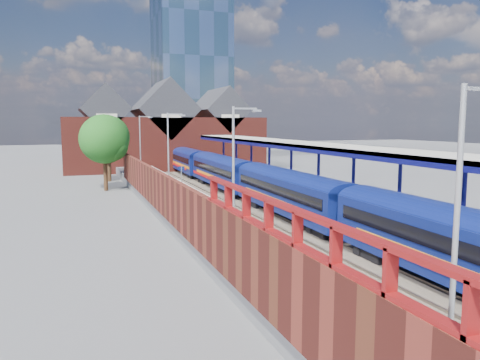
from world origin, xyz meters
The scene contains 23 objects.
ground centered at (0.00, 30.00, 0.00)m, with size 240.00×240.00×0.00m, color #5B5B5E.
ballast_bed centered at (0.00, 20.00, 0.03)m, with size 6.00×76.00×0.06m, color #473D33.
rails centered at (0.00, 20.00, 0.12)m, with size 4.51×76.00×0.14m.
left_platform centered at (-5.50, 20.00, 0.50)m, with size 5.00×76.00×1.00m, color #565659.
right_platform centered at (6.00, 20.00, 0.50)m, with size 6.00×76.00×1.00m, color #565659.
coping_left centered at (-3.15, 20.00, 1.02)m, with size 0.30×76.00×0.05m, color silver.
coping_right centered at (3.15, 20.00, 1.02)m, with size 0.30×76.00×0.05m, color silver.
yellow_line centered at (-3.75, 20.00, 1.01)m, with size 0.14×76.00×0.01m, color yellow.
train centered at (1.49, 24.11, 2.12)m, with size 3.07×65.94×3.45m.
canopy centered at (5.48, 21.95, 5.25)m, with size 4.50×52.00×4.48m.
lamp_post_a centered at (-6.36, -8.00, 4.99)m, with size 1.48×0.18×7.00m.
lamp_post_b centered at (-6.36, 6.00, 4.99)m, with size 1.48×0.18×7.00m.
lamp_post_c centered at (-6.36, 22.00, 4.99)m, with size 1.48×0.18×7.00m.
lamp_post_d centered at (-6.36, 38.00, 4.99)m, with size 1.48×0.18×7.00m.
platform_sign centered at (-5.00, 24.00, 2.69)m, with size 0.55×0.08×2.50m.
brick_wall centered at (-8.10, 13.54, 2.45)m, with size 0.35×50.00×3.86m.
station_building centered at (0.00, 58.00, 5.45)m, with size 30.00×12.12×13.78m.
glass_tower centered at (10.00, 80.00, 20.20)m, with size 14.20×14.20×40.30m.
tree_near centered at (-10.35, 35.91, 5.35)m, with size 5.20×5.20×8.10m.
tree_far centered at (-9.35, 43.91, 5.35)m, with size 5.20×5.20×8.10m.
parked_car_silver centered at (7.64, 14.92, 1.63)m, with size 1.34×3.85×1.27m, color silver.
parked_car_dark centered at (7.83, 10.56, 1.65)m, with size 1.83×4.50×1.31m, color black.
parked_car_blue centered at (7.10, 13.90, 1.58)m, with size 1.91×4.14×1.15m, color navy.
Camera 1 is at (-13.92, -15.35, 7.22)m, focal length 35.00 mm.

